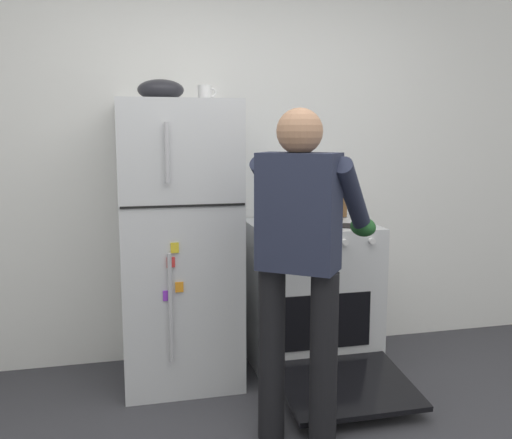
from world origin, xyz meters
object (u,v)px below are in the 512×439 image
red_pot (289,216)px  mixing_bowl (161,90)px  pepper_mill (344,204)px  stove_range (311,297)px  person_cook (301,247)px  refrigerator (178,243)px  coffee_mug (205,93)px

red_pot → mixing_bowl: 1.06m
pepper_mill → mixing_bowl: size_ratio=0.67×
red_pot → mixing_bowl: (-0.76, 0.05, 0.74)m
pepper_mill → stove_range: bearing=-144.0°
stove_range → pepper_mill: pepper_mill is taller
person_cook → pepper_mill: bearing=58.6°
refrigerator → person_cook: refrigerator is taller
stove_range → pepper_mill: size_ratio=6.93×
coffee_mug → mixing_bowl: 0.27m
refrigerator → coffee_mug: size_ratio=14.91×
refrigerator → mixing_bowl: 0.90m
refrigerator → coffee_mug: coffee_mug is taller
coffee_mug → mixing_bowl: (-0.26, -0.05, 0.01)m
person_cook → coffee_mug: size_ratio=14.28×
red_pot → pepper_mill: 0.52m
stove_range → coffee_mug: bearing=174.1°
coffee_mug → person_cook: bearing=-71.9°
coffee_mug → stove_range: bearing=-5.9°
person_cook → red_pot: bearing=76.7°
red_pot → coffee_mug: size_ratio=3.26×
stove_range → pepper_mill: 0.67m
coffee_mug → pepper_mill: coffee_mug is taller
refrigerator → pepper_mill: size_ratio=9.44×
refrigerator → mixing_bowl: (-0.08, 0.00, 0.89)m
stove_range → mixing_bowl: (-0.92, 0.02, 1.28)m
mixing_bowl → red_pot: bearing=-3.8°
person_cook → coffee_mug: (-0.30, 0.92, 0.76)m
person_cook → refrigerator: bearing=119.1°
stove_range → mixing_bowl: mixing_bowl is taller
red_pot → pepper_mill: size_ratio=2.06×
red_pot → coffee_mug: coffee_mug is taller
refrigerator → pepper_mill: (1.14, 0.20, 0.18)m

